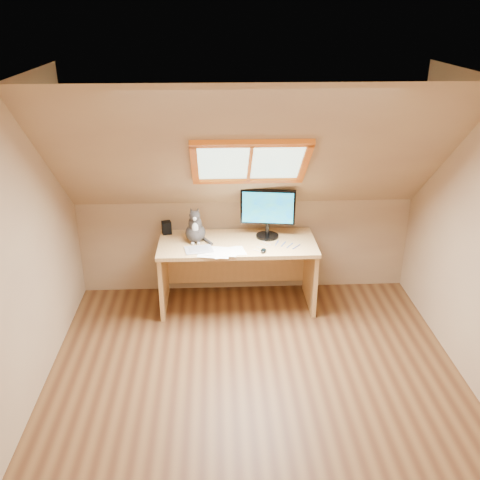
{
  "coord_description": "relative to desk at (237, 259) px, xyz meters",
  "views": [
    {
      "loc": [
        -0.3,
        -3.46,
        2.88
      ],
      "look_at": [
        -0.09,
        1.0,
        0.9
      ],
      "focal_mm": 40.0,
      "sensor_mm": 36.0,
      "label": 1
    }
  ],
  "objects": [
    {
      "name": "monitor",
      "position": [
        0.31,
        0.04,
        0.51
      ],
      "size": [
        0.54,
        0.23,
        0.5
      ],
      "color": "black",
      "rests_on": "desk"
    },
    {
      "name": "papers",
      "position": [
        -0.17,
        -0.33,
        0.22
      ],
      "size": [
        0.35,
        0.3,
        0.01
      ],
      "color": "white",
      "rests_on": "desk"
    },
    {
      "name": "cables",
      "position": [
        0.39,
        -0.19,
        0.22
      ],
      "size": [
        0.51,
        0.26,
        0.01
      ],
      "color": "silver",
      "rests_on": "desk"
    },
    {
      "name": "desk",
      "position": [
        0.0,
        0.0,
        0.0
      ],
      "size": [
        1.56,
        0.68,
        0.71
      ],
      "color": "#E0AA6A",
      "rests_on": "ground"
    },
    {
      "name": "graphics_tablet",
      "position": [
        -0.38,
        -0.24,
        0.23
      ],
      "size": [
        0.29,
        0.23,
        0.01
      ],
      "primitive_type": "cube",
      "rotation": [
        0.0,
        0.0,
        0.18
      ],
      "color": "#B2B2B7",
      "rests_on": "desk"
    },
    {
      "name": "ground",
      "position": [
        0.1,
        -1.45,
        -0.49
      ],
      "size": [
        3.5,
        3.5,
        0.0
      ],
      "primitive_type": "plane",
      "color": "brown",
      "rests_on": "ground"
    },
    {
      "name": "mouse",
      "position": [
        0.24,
        -0.31,
        0.24
      ],
      "size": [
        0.07,
        0.1,
        0.03
      ],
      "primitive_type": "ellipsoid",
      "rotation": [
        0.0,
        0.0,
        -0.21
      ],
      "color": "black",
      "rests_on": "desk"
    },
    {
      "name": "room_shell",
      "position": [
        0.1,
        -1.54,
        0.94
      ],
      "size": [
        3.52,
        3.52,
        2.41
      ],
      "color": "tan",
      "rests_on": "ground"
    },
    {
      "name": "desk_speaker",
      "position": [
        -0.72,
        0.18,
        0.29
      ],
      "size": [
        0.11,
        0.11,
        0.13
      ],
      "primitive_type": "cube",
      "rotation": [
        0.0,
        0.0,
        0.26
      ],
      "color": "black",
      "rests_on": "desk"
    },
    {
      "name": "cat",
      "position": [
        -0.41,
        -0.03,
        0.35
      ],
      "size": [
        0.2,
        0.25,
        0.37
      ],
      "color": "#393432",
      "rests_on": "desk"
    }
  ]
}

